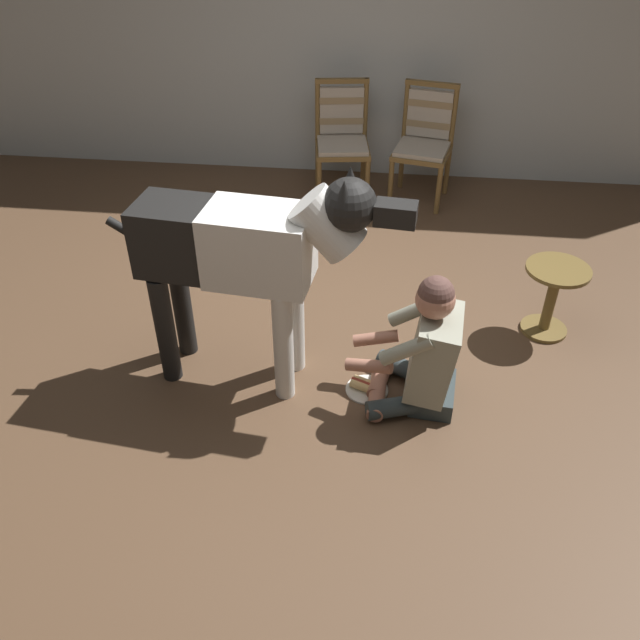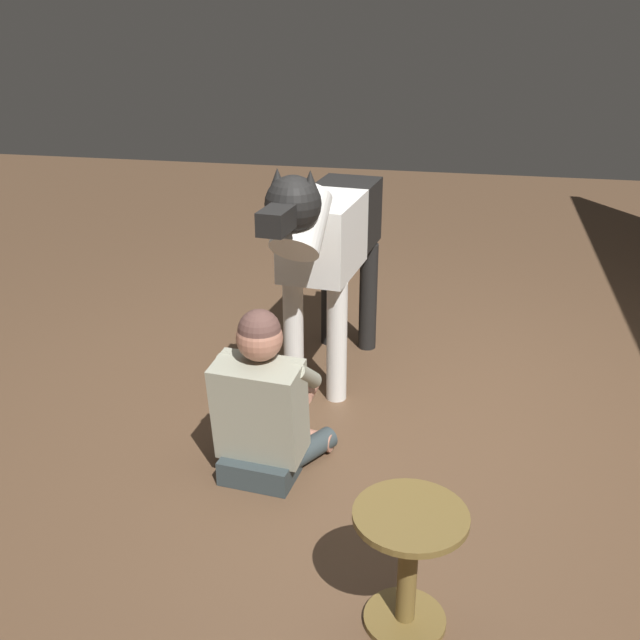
% 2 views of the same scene
% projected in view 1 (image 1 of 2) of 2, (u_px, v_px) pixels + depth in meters
% --- Properties ---
extents(ground_plane, '(12.63, 12.63, 0.00)m').
position_uv_depth(ground_plane, '(319.00, 351.00, 4.17)').
color(ground_plane, brown).
extents(back_wall, '(7.30, 0.10, 2.60)m').
position_uv_depth(back_wall, '(356.00, 27.00, 5.62)').
color(back_wall, '#B3BABA').
rests_on(back_wall, ground).
extents(dining_chair_left_of_pair, '(0.52, 0.52, 0.98)m').
position_uv_depth(dining_chair_left_of_pair, '(342.00, 134.00, 5.68)').
color(dining_chair_left_of_pair, brown).
rests_on(dining_chair_left_of_pair, ground).
extents(dining_chair_right_of_pair, '(0.55, 0.55, 0.98)m').
position_uv_depth(dining_chair_right_of_pair, '(425.00, 138.00, 5.62)').
color(dining_chair_right_of_pair, brown).
rests_on(dining_chair_right_of_pair, ground).
extents(person_sitting_on_floor, '(0.65, 0.57, 0.84)m').
position_uv_depth(person_sitting_on_floor, '(424.00, 353.00, 3.62)').
color(person_sitting_on_floor, '#313B3D').
rests_on(person_sitting_on_floor, ground).
extents(large_dog, '(1.67, 0.45, 1.36)m').
position_uv_depth(large_dog, '(247.00, 251.00, 3.48)').
color(large_dog, silver).
rests_on(large_dog, ground).
extents(hot_dog_on_plate, '(0.25, 0.25, 0.06)m').
position_uv_depth(hot_dog_on_plate, '(367.00, 387.00, 3.86)').
color(hot_dog_on_plate, silver).
rests_on(hot_dog_on_plate, ground).
extents(round_side_table, '(0.40, 0.40, 0.49)m').
position_uv_depth(round_side_table, '(552.00, 294.00, 4.17)').
color(round_side_table, brown).
rests_on(round_side_table, ground).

